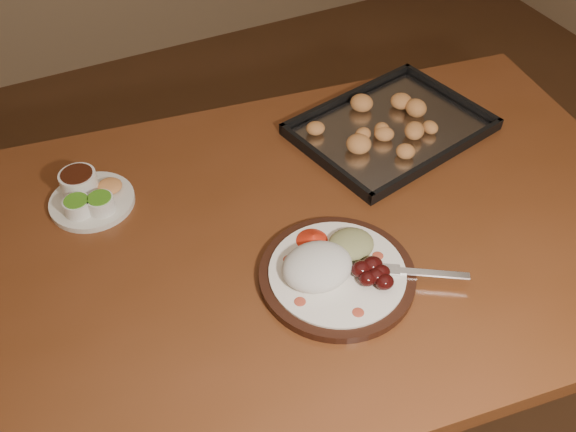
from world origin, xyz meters
TOP-DOWN VIEW (x-y plane):
  - ground at (0.00, 0.00)m, footprint 4.00×4.00m
  - dining_table at (-0.24, -0.05)m, footprint 1.61×1.09m
  - dinner_plate at (-0.21, -0.18)m, footprint 0.35×0.28m
  - condiment_saucer at (-0.57, 0.21)m, footprint 0.17×0.17m
  - baking_tray at (0.11, 0.14)m, footprint 0.47×0.39m

SIDE VIEW (x-z plane):
  - ground at x=0.00m, z-range 0.00..0.00m
  - dining_table at x=-0.24m, z-range 0.28..1.03m
  - baking_tray at x=0.11m, z-range 0.74..0.79m
  - condiment_saucer at x=-0.57m, z-range 0.74..0.80m
  - dinner_plate at x=-0.21m, z-range 0.74..0.80m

